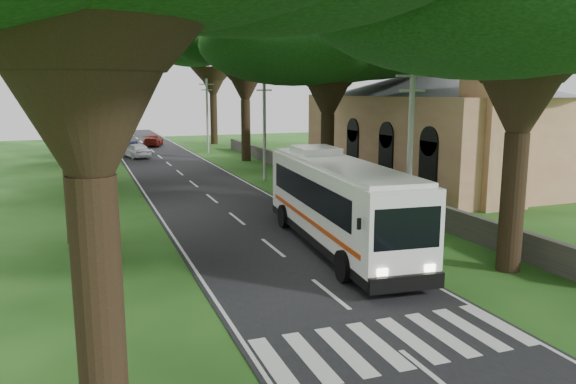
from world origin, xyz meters
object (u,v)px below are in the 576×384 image
church (438,116)px  coach_bus (338,202)px  distant_car_b (132,147)px  distant_car_c (153,140)px  pole_mid (264,125)px  pole_far (207,114)px  distant_car_a (136,150)px  pole_near (410,153)px  pedestrian (105,228)px

church → coach_bus: church is taller
coach_bus → distant_car_b: 42.79m
distant_car_c → pole_mid: bearing=113.9°
pole_far → coach_bus: pole_far is taller
pole_mid → distant_car_a: (-7.83, 17.88, -3.39)m
coach_bus → distant_car_a: (-5.03, 36.70, -1.26)m
church → pole_near: church is taller
pole_far → distant_car_b: 9.31m
distant_car_a → coach_bus: bearing=83.1°
pole_far → pole_near: bearing=-90.0°
coach_bus → distant_car_b: coach_bus is taller
coach_bus → distant_car_a: size_ratio=2.94×
church → pole_mid: 13.16m
pole_near → pole_far: bearing=90.0°
pole_near → church: bearing=51.5°
distant_car_a → pedestrian: pedestrian is taller
church → pole_mid: church is taller
church → pedestrian: (-24.72, -10.59, -4.11)m
pole_near → pedestrian: 13.73m
coach_bus → distant_car_c: bearing=97.3°
pole_mid → distant_car_c: 30.23m
pole_mid → pedestrian: size_ratio=4.99×
pole_near → distant_car_c: 50.00m
pole_mid → distant_car_a: size_ratio=1.80×
pole_mid → pole_far: bearing=90.0°
distant_car_a → pedestrian: size_ratio=2.78×
church → distant_car_a: bearing=132.1°
distant_car_b → distant_car_a: bearing=-83.0°
pole_far → pedestrian: 37.31m
church → pole_mid: bearing=160.2°
distant_car_a → distant_car_b: distant_car_a is taller
pedestrian → distant_car_b: bearing=-1.7°
distant_car_a → distant_car_b: bearing=-105.1°
pedestrian → coach_bus: bearing=-106.5°
church → distant_car_b: size_ratio=6.72×
pole_far → distant_car_a: pole_far is taller
pole_far → pedestrian: pole_far is taller
pole_near → distant_car_b: size_ratio=2.24×
distant_car_c → pedestrian: pedestrian is taller
coach_bus → pedestrian: (-9.56, 3.78, -1.25)m
pole_far → coach_bus: bearing=-94.1°
pole_far → distant_car_b: size_ratio=2.24×
pole_far → coach_bus: 38.98m
distant_car_a → church: bearing=117.4°
pole_near → pedestrian: (-12.35, 4.96, -3.38)m
pole_far → distant_car_c: bearing=115.9°
coach_bus → pedestrian: size_ratio=8.17×
pole_near → coach_bus: pole_near is taller
pole_far → distant_car_c: pole_far is taller
pole_near → distant_car_a: pole_near is taller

